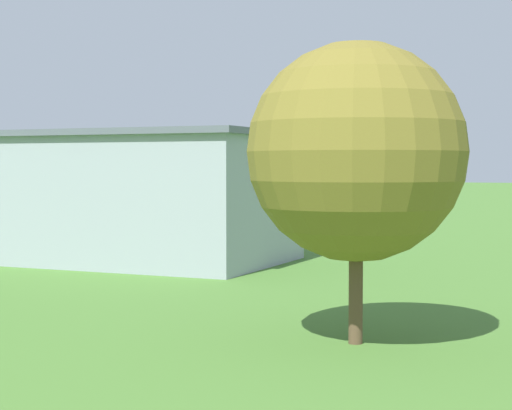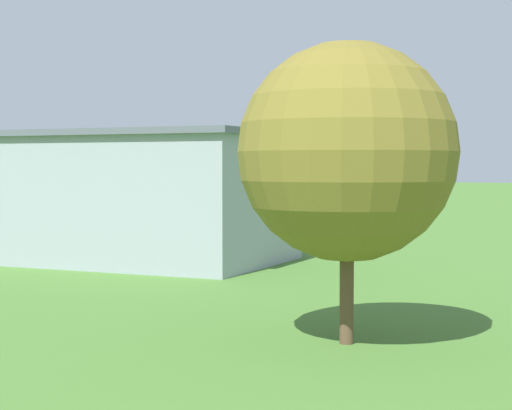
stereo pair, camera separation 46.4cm
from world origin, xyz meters
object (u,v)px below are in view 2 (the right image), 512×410
object	(u,v)px
person_crossing_taxiway	(348,232)
person_at_fence_line	(20,222)
person_near_hangar_door	(356,235)
tree_by_windsock	(347,152)
hangar	(33,195)
biplane	(338,196)

from	to	relation	value
person_crossing_taxiway	person_at_fence_line	world-z (taller)	person_at_fence_line
person_near_hangar_door	person_at_fence_line	distance (m)	29.70
person_crossing_taxiway	tree_by_windsock	size ratio (longest dim) A/B	0.18
hangar	person_crossing_taxiway	distance (m)	22.07
biplane	person_at_fence_line	bearing A→B (deg)	36.60
person_near_hangar_door	biplane	bearing A→B (deg)	-67.83
biplane	person_at_fence_line	xyz separation A→B (m)	(22.53, 16.73, -1.93)
biplane	tree_by_windsock	world-z (taller)	tree_by_windsock
person_near_hangar_door	tree_by_windsock	size ratio (longest dim) A/B	0.17
person_near_hangar_door	person_at_fence_line	size ratio (longest dim) A/B	0.91
biplane	person_crossing_taxiway	size ratio (longest dim) A/B	4.89
hangar	person_near_hangar_door	world-z (taller)	hangar
biplane	person_crossing_taxiway	distance (m)	16.98
biplane	person_crossing_taxiway	xyz separation A→B (m)	(-6.01, 15.77, -1.94)
tree_by_windsock	person_crossing_taxiway	bearing A→B (deg)	-72.21
hangar	biplane	bearing A→B (deg)	-107.02
person_near_hangar_door	tree_by_windsock	bearing A→B (deg)	106.82
hangar	tree_by_windsock	distance (m)	31.34
person_crossing_taxiway	tree_by_windsock	bearing A→B (deg)	107.79
person_crossing_taxiway	person_at_fence_line	bearing A→B (deg)	1.94
person_at_fence_line	person_crossing_taxiway	bearing A→B (deg)	-178.06
person_crossing_taxiway	person_near_hangar_door	size ratio (longest dim) A/B	1.09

